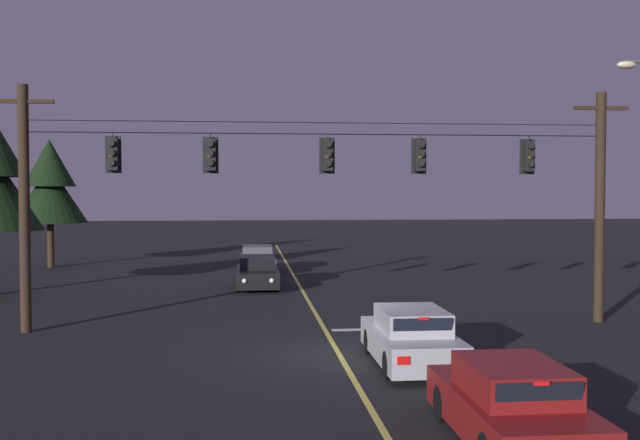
# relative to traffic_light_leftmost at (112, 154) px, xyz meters

# --- Properties ---
(ground_plane) EXTENTS (180.00, 180.00, 0.00)m
(ground_plane) POSITION_rel_traffic_light_leftmost_xyz_m (6.37, -3.83, -5.34)
(ground_plane) COLOR black
(lane_centre_stripe) EXTENTS (0.14, 60.00, 0.01)m
(lane_centre_stripe) POSITION_rel_traffic_light_leftmost_xyz_m (6.37, 6.02, -5.34)
(lane_centre_stripe) COLOR #D1C64C
(lane_centre_stripe) RESTS_ON ground
(stop_bar_paint) EXTENTS (3.40, 0.36, 0.01)m
(stop_bar_paint) POSITION_rel_traffic_light_leftmost_xyz_m (8.27, -0.58, -5.34)
(stop_bar_paint) COLOR silver
(stop_bar_paint) RESTS_ON ground
(signal_span_assembly) EXTENTS (19.72, 0.32, 7.39)m
(signal_span_assembly) POSITION_rel_traffic_light_leftmost_xyz_m (6.37, 0.02, -1.49)
(signal_span_assembly) COLOR #2D2116
(signal_span_assembly) RESTS_ON ground
(traffic_light_leftmost) EXTENTS (0.48, 0.41, 1.22)m
(traffic_light_leftmost) POSITION_rel_traffic_light_leftmost_xyz_m (0.00, 0.00, 0.00)
(traffic_light_leftmost) COLOR black
(traffic_light_left_inner) EXTENTS (0.48, 0.41, 1.22)m
(traffic_light_left_inner) POSITION_rel_traffic_light_leftmost_xyz_m (2.92, 0.00, 0.00)
(traffic_light_left_inner) COLOR black
(traffic_light_centre) EXTENTS (0.48, 0.41, 1.22)m
(traffic_light_centre) POSITION_rel_traffic_light_leftmost_xyz_m (6.51, 0.00, 0.00)
(traffic_light_centre) COLOR black
(traffic_light_right_inner) EXTENTS (0.48, 0.41, 1.22)m
(traffic_light_right_inner) POSITION_rel_traffic_light_leftmost_xyz_m (9.42, 0.00, 0.00)
(traffic_light_right_inner) COLOR black
(traffic_light_rightmost) EXTENTS (0.48, 0.41, 1.22)m
(traffic_light_rightmost) POSITION_rel_traffic_light_leftmost_xyz_m (12.95, 0.00, 0.00)
(traffic_light_rightmost) COLOR black
(car_waiting_near_lane) EXTENTS (1.80, 4.33, 1.39)m
(car_waiting_near_lane) POSITION_rel_traffic_light_leftmost_xyz_m (7.97, -5.29, -4.69)
(car_waiting_near_lane) COLOR #A5A5AD
(car_waiting_near_lane) RESTS_ON ground
(car_oncoming_lead) EXTENTS (1.80, 4.42, 1.39)m
(car_oncoming_lead) POSITION_rel_traffic_light_leftmost_xyz_m (4.48, 9.68, -4.69)
(car_oncoming_lead) COLOR black
(car_oncoming_lead) RESTS_ON ground
(car_oncoming_trailing) EXTENTS (1.80, 4.42, 1.39)m
(car_oncoming_trailing) POSITION_rel_traffic_light_leftmost_xyz_m (4.59, 15.90, -4.69)
(car_oncoming_trailing) COLOR #4C4C51
(car_oncoming_trailing) RESTS_ON ground
(car_waiting_second_near) EXTENTS (1.80, 4.33, 1.39)m
(car_waiting_second_near) POSITION_rel_traffic_light_leftmost_xyz_m (8.37, -11.04, -4.69)
(car_waiting_second_near) COLOR maroon
(car_waiting_second_near) RESTS_ON ground
(tree_verge_far) EXTENTS (4.02, 4.02, 7.11)m
(tree_verge_far) POSITION_rel_traffic_light_leftmost_xyz_m (-6.79, 19.64, -0.77)
(tree_verge_far) COLOR #332316
(tree_verge_far) RESTS_ON ground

